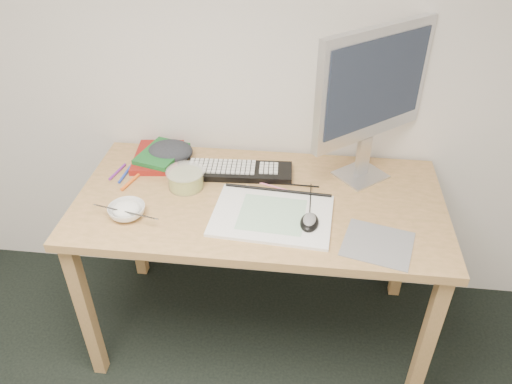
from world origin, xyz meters
The scene contains 18 objects.
desk centered at (0.17, 1.43, 0.67)m, with size 1.40×0.70×0.75m.
mousepad centered at (0.60, 1.21, 0.75)m, with size 0.23×0.21×0.00m, color gray.
sketchpad centered at (0.23, 1.32, 0.76)m, with size 0.43×0.31×0.01m, color white.
keyboard centered at (0.07, 1.59, 0.76)m, with size 0.43×0.14×0.03m, color black.
monitor centered at (0.56, 1.63, 1.13)m, with size 0.42×0.37×0.61m.
mouse centered at (0.36, 1.28, 0.78)m, with size 0.07×0.11×0.04m, color black.
rice_bowl centered at (-0.30, 1.27, 0.77)m, with size 0.13×0.13×0.04m, color white.
chopsticks centered at (-0.29, 1.23, 0.80)m, with size 0.02×0.02×0.25m, color #BABABC.
fruit_tub centered at (-0.13, 1.47, 0.79)m, with size 0.15×0.15×0.07m, color #EBCB53.
book_red centered at (-0.29, 1.66, 0.76)m, with size 0.19×0.25×0.03m, color maroon.
book_green centered at (-0.27, 1.65, 0.79)m, with size 0.16×0.22×0.02m, color #175F26.
cloth_lump centered at (-0.24, 1.67, 0.78)m, with size 0.16×0.13×0.07m, color #23252A.
pencil_pink centered at (0.19, 1.52, 0.75)m, with size 0.01×0.01×0.19m, color pink.
pencil_tan centered at (0.18, 1.46, 0.75)m, with size 0.01×0.01×0.17m, color tan.
pencil_black centered at (0.31, 1.53, 0.75)m, with size 0.01×0.01×0.17m, color black.
marker_blue centered at (-0.39, 1.52, 0.76)m, with size 0.01×0.01×0.12m, color #213EB4.
marker_orange centered at (-0.35, 1.48, 0.76)m, with size 0.01×0.01×0.14m, color orange.
marker_purple centered at (-0.43, 1.54, 0.76)m, with size 0.01×0.01×0.12m, color #76278F.
Camera 1 is at (0.33, -0.10, 1.88)m, focal length 35.00 mm.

